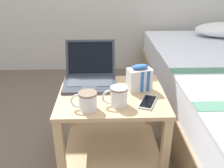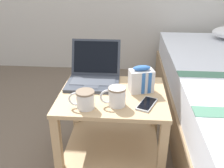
% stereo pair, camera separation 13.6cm
% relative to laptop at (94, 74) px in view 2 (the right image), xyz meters
% --- Properties ---
extents(ground_plane, '(8.00, 8.00, 0.00)m').
position_rel_laptop_xyz_m(ground_plane, '(0.13, -0.16, -0.53)').
color(ground_plane, brown).
extents(bedside_table, '(0.61, 0.51, 0.48)m').
position_rel_laptop_xyz_m(bedside_table, '(0.13, -0.16, -0.22)').
color(bedside_table, tan).
rests_on(bedside_table, ground_plane).
extents(laptop, '(0.32, 0.33, 0.23)m').
position_rel_laptop_xyz_m(laptop, '(0.00, 0.00, 0.00)').
color(laptop, '#333842').
rests_on(laptop, bedside_table).
extents(mug_front_left, '(0.14, 0.09, 0.10)m').
position_rel_laptop_xyz_m(mug_front_left, '(0.16, -0.29, 0.01)').
color(mug_front_left, white).
rests_on(mug_front_left, bedside_table).
extents(mug_front_right, '(0.14, 0.09, 0.09)m').
position_rel_laptop_xyz_m(mug_front_right, '(0.00, -0.33, 0.00)').
color(mug_front_right, white).
rests_on(mug_front_right, bedside_table).
extents(snack_bag, '(0.15, 0.12, 0.16)m').
position_rel_laptop_xyz_m(snack_bag, '(0.29, -0.11, 0.02)').
color(snack_bag, silver).
rests_on(snack_bag, bedside_table).
extents(cell_phone, '(0.12, 0.17, 0.01)m').
position_rel_laptop_xyz_m(cell_phone, '(0.32, -0.27, -0.04)').
color(cell_phone, '#B7BABC').
rests_on(cell_phone, bedside_table).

